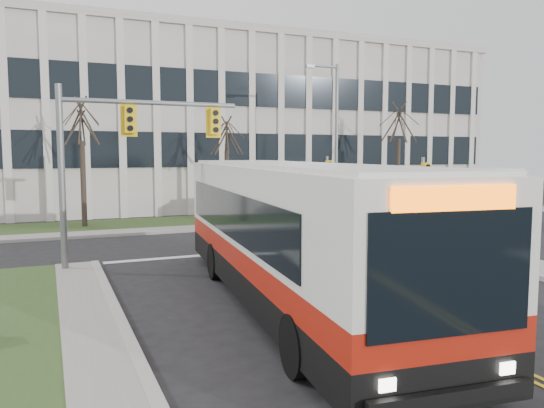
{
  "coord_description": "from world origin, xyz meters",
  "views": [
    {
      "loc": [
        -7.73,
        -11.51,
        3.94
      ],
      "look_at": [
        0.26,
        7.3,
        2.0
      ],
      "focal_mm": 35.0,
      "sensor_mm": 36.0,
      "label": 1
    }
  ],
  "objects": [
    {
      "name": "building_lawn",
      "position": [
        5.0,
        18.0,
        0.06
      ],
      "size": [
        44.0,
        5.0,
        0.12
      ],
      "primitive_type": "cube",
      "color": "#314D21",
      "rests_on": "ground"
    },
    {
      "name": "tree_right",
      "position": [
        14.0,
        18.0,
        5.91
      ],
      "size": [
        1.8,
        1.8,
        8.25
      ],
      "color": "#42352B",
      "rests_on": "ground"
    },
    {
      "name": "directory_sign",
      "position": [
        2.5,
        17.5,
        1.17
      ],
      "size": [
        1.5,
        0.12,
        2.0
      ],
      "color": "slate",
      "rests_on": "ground"
    },
    {
      "name": "mast_arm_signal",
      "position": [
        -5.62,
        7.16,
        4.26
      ],
      "size": [
        6.11,
        0.38,
        6.2
      ],
      "color": "slate",
      "rests_on": "ground"
    },
    {
      "name": "bus_cross",
      "position": [
        10.4,
        10.98,
        1.54
      ],
      "size": [
        11.7,
        3.48,
        3.08
      ],
      "primitive_type": null,
      "rotation": [
        0.0,
        0.0,
        -1.66
      ],
      "color": "silver",
      "rests_on": "ground"
    },
    {
      "name": "office_building",
      "position": [
        5.0,
        30.0,
        6.0
      ],
      "size": [
        40.0,
        16.0,
        12.0
      ],
      "primitive_type": "cube",
      "color": "silver",
      "rests_on": "ground"
    },
    {
      "name": "signal_pole_far",
      "position": [
        7.2,
        15.4,
        2.5
      ],
      "size": [
        0.34,
        0.39,
        3.8
      ],
      "color": "slate",
      "rests_on": "ground"
    },
    {
      "name": "streetlight",
      "position": [
        8.03,
        16.2,
        5.19
      ],
      "size": [
        2.15,
        0.25,
        9.2
      ],
      "color": "slate",
      "rests_on": "ground"
    },
    {
      "name": "tree_left",
      "position": [
        -6.0,
        18.0,
        5.51
      ],
      "size": [
        1.8,
        1.8,
        7.7
      ],
      "color": "#42352B",
      "rests_on": "ground"
    },
    {
      "name": "bus_main",
      "position": [
        -1.99,
        0.79,
        1.81
      ],
      "size": [
        4.39,
        13.82,
        3.62
      ],
      "primitive_type": null,
      "rotation": [
        0.0,
        0.0,
        -0.11
      ],
      "color": "silver",
      "rests_on": "ground"
    },
    {
      "name": "ground",
      "position": [
        0.0,
        0.0,
        0.0
      ],
      "size": [
        120.0,
        120.0,
        0.0
      ],
      "primitive_type": "plane",
      "color": "black",
      "rests_on": "ground"
    },
    {
      "name": "signal_pole_near",
      "position": [
        7.2,
        6.9,
        2.5
      ],
      "size": [
        0.34,
        0.39,
        3.8
      ],
      "color": "slate",
      "rests_on": "ground"
    },
    {
      "name": "tree_mid",
      "position": [
        2.0,
        18.2,
        4.88
      ],
      "size": [
        1.8,
        1.8,
        6.82
      ],
      "color": "#42352B",
      "rests_on": "ground"
    },
    {
      "name": "sidewalk_cross",
      "position": [
        5.0,
        15.2,
        0.07
      ],
      "size": [
        44.0,
        1.6,
        0.14
      ],
      "primitive_type": "cube",
      "color": "#9E9B93",
      "rests_on": "ground"
    }
  ]
}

